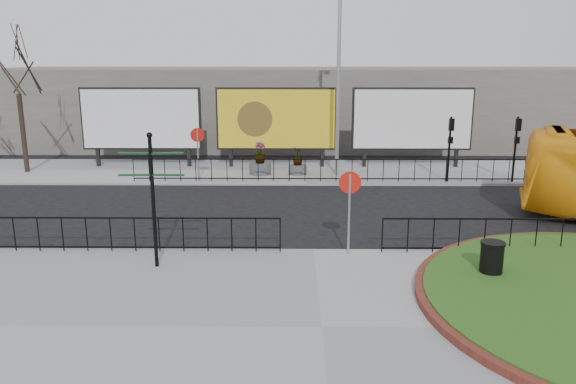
{
  "coord_description": "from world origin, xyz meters",
  "views": [
    {
      "loc": [
        -0.62,
        -16.01,
        5.78
      ],
      "look_at": [
        -0.79,
        2.17,
        1.36
      ],
      "focal_mm": 35.0,
      "sensor_mm": 36.0,
      "label": 1
    }
  ],
  "objects_px": {
    "litter_bin": "(492,261)",
    "planter_b": "(298,164)",
    "fingerpost_sign": "(152,187)",
    "billboard_mid": "(276,119)",
    "lamp_post": "(339,77)",
    "planter_a": "(260,163)"
  },
  "relations": [
    {
      "from": "billboard_mid",
      "to": "planter_a",
      "type": "distance_m",
      "value": 2.86
    },
    {
      "from": "litter_bin",
      "to": "planter_b",
      "type": "xyz_separation_m",
      "value": [
        -4.91,
        13.34,
        -0.03
      ]
    },
    {
      "from": "litter_bin",
      "to": "planter_b",
      "type": "bearing_deg",
      "value": 110.19
    },
    {
      "from": "fingerpost_sign",
      "to": "planter_a",
      "type": "height_order",
      "value": "fingerpost_sign"
    },
    {
      "from": "fingerpost_sign",
      "to": "litter_bin",
      "type": "xyz_separation_m",
      "value": [
        8.89,
        -0.89,
        -1.72
      ]
    },
    {
      "from": "lamp_post",
      "to": "billboard_mid",
      "type": "bearing_deg",
      "value": 146.75
    },
    {
      "from": "fingerpost_sign",
      "to": "planter_b",
      "type": "distance_m",
      "value": 13.19
    },
    {
      "from": "lamp_post",
      "to": "planter_b",
      "type": "bearing_deg",
      "value": -180.0
    },
    {
      "from": "planter_a",
      "to": "lamp_post",
      "type": "bearing_deg",
      "value": 0.0
    },
    {
      "from": "billboard_mid",
      "to": "planter_a",
      "type": "xyz_separation_m",
      "value": [
        -0.75,
        -1.97,
        -1.93
      ]
    },
    {
      "from": "fingerpost_sign",
      "to": "planter_a",
      "type": "bearing_deg",
      "value": 82.96
    },
    {
      "from": "billboard_mid",
      "to": "lamp_post",
      "type": "bearing_deg",
      "value": -33.25
    },
    {
      "from": "litter_bin",
      "to": "fingerpost_sign",
      "type": "bearing_deg",
      "value": 174.25
    },
    {
      "from": "litter_bin",
      "to": "billboard_mid",
      "type": "bearing_deg",
      "value": 111.4
    },
    {
      "from": "lamp_post",
      "to": "planter_a",
      "type": "xyz_separation_m",
      "value": [
        -3.76,
        -0.0,
        -4.16
      ]
    },
    {
      "from": "planter_a",
      "to": "planter_b",
      "type": "relative_size",
      "value": 1.17
    },
    {
      "from": "planter_a",
      "to": "planter_b",
      "type": "height_order",
      "value": "planter_a"
    },
    {
      "from": "fingerpost_sign",
      "to": "planter_b",
      "type": "xyz_separation_m",
      "value": [
        3.98,
        12.45,
        -1.76
      ]
    },
    {
      "from": "billboard_mid",
      "to": "planter_a",
      "type": "bearing_deg",
      "value": -110.8
    },
    {
      "from": "billboard_mid",
      "to": "lamp_post",
      "type": "xyz_separation_m",
      "value": [
        3.01,
        -1.97,
        2.23
      ]
    },
    {
      "from": "billboard_mid",
      "to": "lamp_post",
      "type": "height_order",
      "value": "lamp_post"
    },
    {
      "from": "planter_b",
      "to": "planter_a",
      "type": "bearing_deg",
      "value": 180.0
    }
  ]
}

